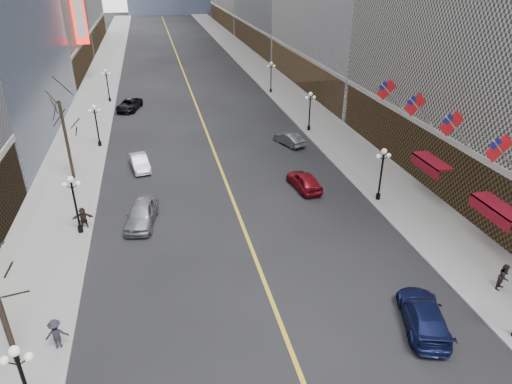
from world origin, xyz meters
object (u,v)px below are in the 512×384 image
streetlamp_east_1 (382,169)px  streetlamp_west_3 (107,82)px  car_nb_mid (140,162)px  car_sb_near (424,315)px  streetlamp_west_1 (74,199)px  car_nb_near (141,214)px  car_sb_mid (304,181)px  car_nb_far (129,105)px  streetlamp_west_2 (96,121)px  car_sb_far (289,139)px  streetlamp_east_3 (271,74)px  streetlamp_east_2 (310,107)px  streetlamp_west_0 (23,380)px

streetlamp_east_1 → streetlamp_west_3: size_ratio=1.00×
car_nb_mid → car_sb_near: size_ratio=0.81×
streetlamp_west_1 → streetlamp_west_3: (0.00, 36.00, 0.00)m
streetlamp_west_3 → streetlamp_east_1: bearing=-56.8°
car_nb_near → car_sb_near: (14.91, -14.62, -0.10)m
car_sb_mid → car_nb_far: bearing=-67.9°
car_nb_mid → car_sb_near: (15.08, -25.13, 0.06)m
streetlamp_west_1 → streetlamp_west_3: 36.00m
streetlamp_west_3 → streetlamp_west_2: bearing=-90.0°
streetlamp_west_3 → car_sb_far: 29.70m
streetlamp_east_1 → streetlamp_east_3: 36.00m
car_sb_far → streetlamp_west_2: bearing=-31.5°
streetlamp_east_1 → car_nb_near: streetlamp_east_1 is taller
car_sb_far → car_nb_far: bearing=-65.8°
streetlamp_west_2 → car_sb_far: streetlamp_west_2 is taller
streetlamp_west_1 → car_sb_near: bearing=-36.1°
streetlamp_east_2 → car_nb_near: (-19.20, -17.47, -2.04)m
streetlamp_west_1 → car_nb_far: (2.80, 31.49, -2.17)m
streetlamp_west_0 → car_sb_near: size_ratio=0.87×
streetlamp_east_2 → streetlamp_west_0: (-23.60, -34.00, 0.00)m
streetlamp_west_0 → car_sb_near: streetlamp_west_0 is taller
car_sb_near → car_nb_mid: bearing=-41.4°
car_nb_near → car_nb_mid: bearing=101.5°
streetlamp_east_1 → car_nb_mid: streetlamp_east_1 is taller
streetlamp_west_1 → car_nb_near: 4.88m
streetlamp_east_3 → car_nb_mid: bearing=-127.8°
streetlamp_east_1 → car_sb_far: bearing=104.0°
streetlamp_west_2 → streetlamp_west_3: (0.00, 18.00, 0.00)m
streetlamp_west_2 → streetlamp_west_1: bearing=-90.0°
streetlamp_east_1 → streetlamp_west_0: size_ratio=1.00×
streetlamp_east_2 → car_nb_far: bearing=147.0°
car_nb_mid → streetlamp_west_3: bearing=90.2°
streetlamp_east_2 → streetlamp_west_0: bearing=-124.8°
streetlamp_east_3 → car_nb_near: bearing=-118.4°
car_nb_mid → car_sb_mid: size_ratio=0.93×
streetlamp_west_1 → car_nb_mid: size_ratio=1.07×
streetlamp_west_0 → car_sb_mid: bearing=46.9°
streetlamp_east_2 → car_nb_mid: 20.70m
streetlamp_east_1 → car_sb_near: size_ratio=0.87×
car_nb_near → car_nb_far: car_nb_near is taller
streetlamp_east_2 → car_sb_mid: (-5.31, -14.46, -2.13)m
streetlamp_west_2 → car_sb_near: 37.51m
streetlamp_east_2 → streetlamp_west_1: bearing=-142.7°
streetlamp_west_2 → car_nb_mid: streetlamp_west_2 is taller
streetlamp_east_3 → car_sb_mid: (-5.31, -32.46, -2.13)m
car_nb_near → car_nb_mid: 10.52m
streetlamp_west_1 → streetlamp_east_3: bearing=56.8°
streetlamp_east_3 → streetlamp_west_1: size_ratio=1.00×
car_nb_near → car_nb_far: bearing=103.5°
streetlamp_west_3 → streetlamp_west_1: bearing=-90.0°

